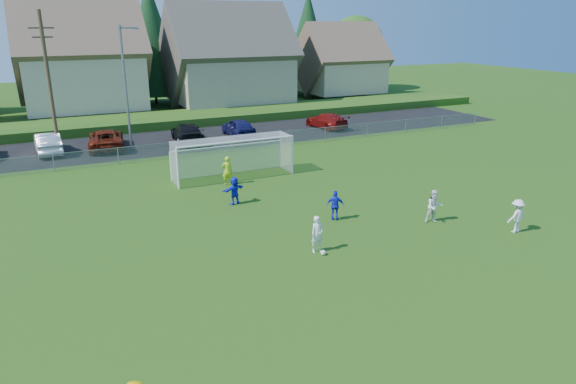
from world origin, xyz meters
name	(u,v)px	position (x,y,z in m)	size (l,w,h in m)	color
ground	(384,293)	(0.00, 0.00, 0.00)	(160.00, 160.00, 0.00)	#193D0C
asphalt_lot	(185,140)	(0.00, 27.50, 0.01)	(60.00, 60.00, 0.00)	black
grass_embankment	(164,120)	(0.00, 35.00, 0.40)	(70.00, 6.00, 0.80)	#1E420F
soccer_ball	(323,253)	(-0.44, 3.68, 0.11)	(0.22, 0.22, 0.22)	white
player_white_a	(317,234)	(-0.51, 4.08, 0.80)	(0.58, 0.38, 1.59)	white
player_white_b	(434,206)	(6.13, 4.57, 0.82)	(0.80, 0.62, 1.64)	white
player_white_c	(517,216)	(8.74, 2.01, 0.79)	(1.02, 0.59, 1.58)	white
player_blue_a	(335,206)	(2.02, 6.90, 0.75)	(0.88, 0.37, 1.50)	#1625D0
player_blue_b	(234,190)	(-1.60, 11.21, 0.75)	(1.39, 0.44, 1.50)	#1625D0
goalkeeper	(227,171)	(-0.83, 14.58, 0.86)	(0.63, 0.41, 1.72)	#B9DD1A
car_b	(48,143)	(-10.16, 27.48, 0.77)	(1.63, 4.68, 1.54)	silver
car_c	(106,139)	(-6.12, 27.18, 0.75)	(2.49, 5.39, 1.50)	#60190A
car_d	(187,133)	(0.00, 26.59, 0.77)	(2.15, 5.28, 1.53)	black
car_e	(238,127)	(4.45, 26.95, 0.77)	(1.81, 4.50, 1.53)	#15164B
car_g	(326,121)	(12.88, 26.84, 0.68)	(1.90, 4.68, 1.36)	maroon
soccer_goal	(232,151)	(0.00, 16.05, 1.63)	(7.42, 1.90, 2.50)	white
chainlink_fence	(204,147)	(0.00, 22.00, 0.63)	(52.06, 0.06, 1.20)	gray
streetlight	(126,85)	(-4.45, 26.00, 4.84)	(1.38, 0.18, 9.00)	slate
utility_pole	(49,83)	(-9.50, 27.00, 5.15)	(1.60, 0.26, 10.00)	#473321
houses_row	(162,40)	(1.97, 42.46, 7.33)	(53.90, 11.45, 13.27)	tan
tree_row	(142,43)	(1.04, 48.74, 6.91)	(65.98, 12.36, 13.80)	#382616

